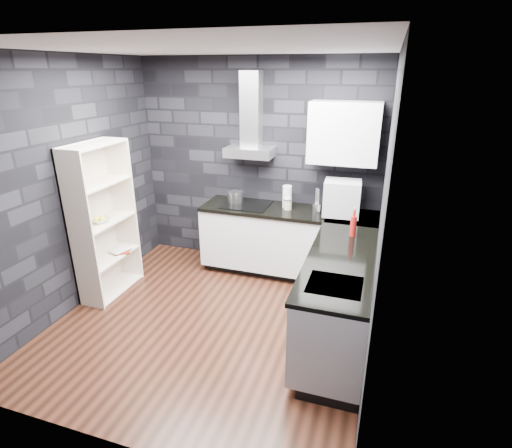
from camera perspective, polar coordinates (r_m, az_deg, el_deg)
The scene contains 28 objects.
ground at distance 4.45m, azimuth -6.26°, elevation -13.62°, with size 3.20×3.20×0.00m, color #3D1E13.
ceiling at distance 3.66m, azimuth -8.08°, elevation 23.63°, with size 3.20×3.20×0.00m, color silver.
wall_back at distance 5.31m, azimuth 0.31°, elevation 8.36°, with size 3.20×0.05×2.70m, color black.
wall_front at distance 2.59m, azimuth -22.29°, elevation -7.84°, with size 3.20×0.05×2.70m, color black.
wall_left at distance 4.74m, azimuth -25.26°, elevation 4.73°, with size 0.05×3.20×2.70m, color black.
wall_right at distance 3.51m, azimuth 17.81°, elevation 0.45°, with size 0.05×3.20×2.70m, color black.
toekick_back at distance 5.38m, azimuth 4.47°, elevation -6.34°, with size 2.18×0.50×0.10m, color black.
toekick_right at distance 4.22m, azimuth 11.82°, elevation -15.33°, with size 0.50×1.78×0.10m, color black.
counter_back_cab at distance 5.16m, azimuth 4.50°, elevation -2.30°, with size 2.20×0.60×0.76m, color silver.
counter_right_cab at distance 3.99m, azimuth 11.71°, elevation -10.28°, with size 0.60×1.80×0.76m, color silver.
counter_back_top at distance 5.00m, azimuth 4.61°, elevation 1.86°, with size 2.20×0.62×0.04m, color black.
counter_right_top at distance 3.80m, azimuth 12.00°, elevation -5.11°, with size 0.62×1.80×0.04m, color black.
counter_corner_top at distance 4.90m, azimuth 13.76°, elevation 0.89°, with size 0.62×0.62×0.04m, color black.
hood_body at distance 5.10m, azimuth -0.90°, elevation 10.23°, with size 0.60×0.34×0.12m, color silver.
hood_chimney at distance 5.09m, azimuth -0.67°, elevation 16.02°, with size 0.24×0.20×0.90m, color silver.
upper_cabinet at distance 4.80m, azimuth 12.49°, elevation 12.57°, with size 0.80×0.35×0.70m, color silver.
cooktop at distance 5.15m, azimuth -1.33°, elevation 2.80°, with size 0.58×0.50×0.01m, color black.
sink_rim at distance 3.35m, azimuth 11.18°, elevation -8.57°, with size 0.44×0.40×0.01m, color silver.
pot at distance 5.23m, azimuth -2.97°, elevation 3.86°, with size 0.20×0.20×0.12m, color silver.
glass_vase at distance 5.03m, azimuth 4.46°, elevation 3.90°, with size 0.12×0.12×0.28m, color silver.
storage_jar at distance 4.99m, azimuth 4.55°, elevation 2.77°, with size 0.10×0.10×0.12m, color tan.
utensil_crock at distance 4.87m, azimuth 8.62°, elevation 2.13°, with size 0.09×0.09×0.12m, color silver.
appliance_garage at distance 4.79m, azimuth 12.16°, elevation 3.64°, with size 0.41×0.32×0.41m, color #B1B3B8.
red_bottle at distance 4.28m, azimuth 13.71°, elevation -0.30°, with size 0.06×0.06×0.22m, color maroon.
bookshelf at distance 4.91m, azimuth -20.94°, elevation 0.32°, with size 0.34×0.80×1.80m, color beige.
fruit_bowl at distance 4.86m, azimuth -21.36°, elevation 0.52°, with size 0.20×0.20×0.05m, color silver.
book_red at distance 5.11m, azimuth -19.66°, elevation -2.65°, with size 0.18×0.02×0.24m, color maroon.
book_second at distance 5.16m, azimuth -19.51°, elevation -2.14°, with size 0.18×0.02×0.24m, color #B2B2B2.
Camera 1 is at (1.56, -3.30, 2.54)m, focal length 28.00 mm.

